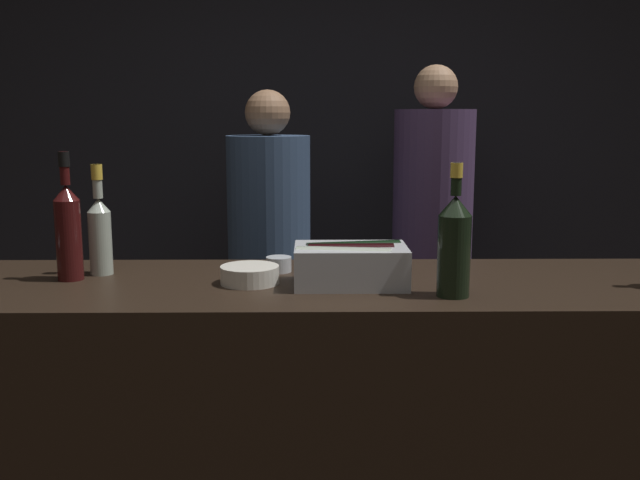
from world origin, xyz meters
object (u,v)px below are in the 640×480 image
object	(u,v)px
rose_wine_bottle	(100,230)
bowl_white	(250,274)
person_blond_tee	(269,246)
red_wine_bottle_black_foil	(68,228)
ice_bin_with_bottles	(350,262)
champagne_bottle	(454,243)
person_in_hoodie	(432,226)
candle_votive	(279,264)

from	to	relation	value
rose_wine_bottle	bowl_white	bearing A→B (deg)	-15.50
bowl_white	person_blond_tee	bearing A→B (deg)	90.92
red_wine_bottle_black_foil	person_blond_tee	distance (m)	1.37
ice_bin_with_bottles	champagne_bottle	world-z (taller)	champagne_bottle
bowl_white	person_in_hoodie	bearing A→B (deg)	61.30
bowl_white	champagne_bottle	xyz separation A→B (m)	(0.57, -0.16, 0.12)
champagne_bottle	person_in_hoodie	distance (m)	1.60
person_in_hoodie	person_blond_tee	size ratio (longest dim) A/B	1.07
rose_wine_bottle	person_in_hoodie	xyz separation A→B (m)	(1.25, 1.29, -0.19)
rose_wine_bottle	person_in_hoodie	bearing A→B (deg)	45.87
red_wine_bottle_black_foil	person_in_hoodie	size ratio (longest dim) A/B	0.22
champagne_bottle	person_blond_tee	bearing A→B (deg)	112.06
candle_votive	champagne_bottle	xyz separation A→B (m)	(0.49, -0.32, 0.12)
ice_bin_with_bottles	red_wine_bottle_black_foil	distance (m)	0.85
ice_bin_with_bottles	champagne_bottle	distance (m)	0.31
champagne_bottle	person_in_hoodie	size ratio (longest dim) A/B	0.21
red_wine_bottle_black_foil	person_in_hoodie	xyz separation A→B (m)	(1.32, 1.36, -0.21)
rose_wine_bottle	person_in_hoodie	size ratio (longest dim) A/B	0.20
ice_bin_with_bottles	person_in_hoodie	xyz separation A→B (m)	(0.48, 1.44, -0.12)
bowl_white	red_wine_bottle_black_foil	size ratio (longest dim) A/B	0.45
ice_bin_with_bottles	red_wine_bottle_black_foil	bearing A→B (deg)	174.62
person_blond_tee	rose_wine_bottle	bearing A→B (deg)	-7.42
rose_wine_bottle	red_wine_bottle_black_foil	bearing A→B (deg)	-133.81
rose_wine_bottle	candle_votive	bearing A→B (deg)	3.14
red_wine_bottle_black_foil	champagne_bottle	bearing A→B (deg)	-10.83
candle_votive	person_blond_tee	xyz separation A→B (m)	(-0.10, 1.13, -0.15)
candle_votive	red_wine_bottle_black_foil	bearing A→B (deg)	-170.45
bowl_white	person_in_hoodie	xyz separation A→B (m)	(0.78, 1.42, -0.08)
person_blond_tee	red_wine_bottle_black_foil	bearing A→B (deg)	-9.11
ice_bin_with_bottles	champagne_bottle	xyz separation A→B (m)	(0.27, -0.13, 0.08)
bowl_white	person_blond_tee	world-z (taller)	person_blond_tee
bowl_white	person_in_hoodie	size ratio (longest dim) A/B	0.10
ice_bin_with_bottles	bowl_white	bearing A→B (deg)	175.64
rose_wine_bottle	person_blond_tee	world-z (taller)	person_blond_tee
ice_bin_with_bottles	person_in_hoodie	distance (m)	1.52
red_wine_bottle_black_foil	person_blond_tee	xyz separation A→B (m)	(0.52, 1.24, -0.28)
red_wine_bottle_black_foil	bowl_white	bearing A→B (deg)	-5.93
red_wine_bottle_black_foil	person_in_hoodie	bearing A→B (deg)	45.89
champagne_bottle	person_in_hoodie	bearing A→B (deg)	82.46
candle_votive	rose_wine_bottle	distance (m)	0.56
bowl_white	candle_votive	world-z (taller)	bowl_white
candle_votive	rose_wine_bottle	xyz separation A→B (m)	(-0.55, -0.03, 0.11)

